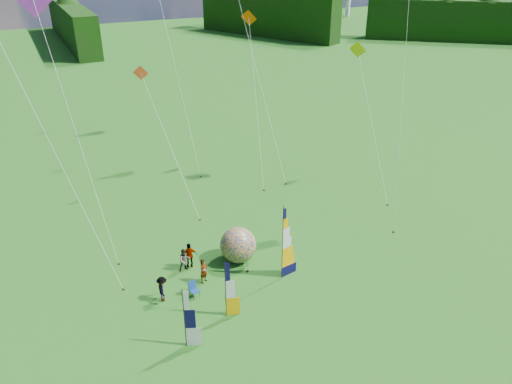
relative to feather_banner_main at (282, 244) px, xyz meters
name	(u,v)px	position (x,y,z in m)	size (l,w,h in m)	color
ground	(303,305)	(-0.14, -2.80, -2.36)	(220.00, 220.00, 0.00)	#327D21
treeline_ring	(307,245)	(-0.14, -2.80, 1.64)	(210.00, 210.00, 8.00)	black
feather_banner_main	(282,244)	(0.00, 0.00, 0.00)	(1.28, 0.10, 4.72)	#0D083D
side_banner_left	(226,290)	(-4.33, -1.70, -0.64)	(0.96, 0.10, 3.45)	#FFA903
side_banner_far	(184,319)	(-7.01, -2.88, -0.66)	(1.01, 0.10, 3.41)	white
bol_inflatable	(238,245)	(-1.60, 2.80, -1.22)	(2.29, 2.29, 2.29)	navy
spectator_a	(204,271)	(-4.35, 1.64, -1.58)	(0.57, 0.37, 1.56)	#66594C
spectator_b	(184,260)	(-5.00, 3.25, -1.61)	(0.73, 0.36, 1.50)	#66594C
spectator_c	(162,289)	(-7.03, 1.07, -1.58)	(1.01, 0.37, 1.56)	#66594C
spectator_d	(190,255)	(-4.59, 3.45, -1.52)	(0.99, 0.40, 1.68)	#66594C
camp_chair	(194,290)	(-5.32, 0.59, -1.89)	(0.54, 0.54, 0.94)	navy
kite_whale	(257,64)	(6.49, 16.65, 6.51)	(2.83, 13.86, 17.74)	black
kite_rainbow_delta	(74,119)	(-9.41, 8.94, 6.30)	(5.84, 10.69, 17.32)	#FF2C23
kite_parafoil	(404,85)	(11.33, 4.05, 7.10)	(7.35, 9.49, 18.93)	#BC0118
small_kite_red	(169,138)	(-2.66, 12.93, 2.65)	(3.27, 10.59, 10.01)	red
small_kite_orange	(256,94)	(5.84, 15.53, 4.24)	(5.45, 11.67, 13.21)	#FC4F00
small_kite_yellow	(373,117)	(12.92, 8.82, 3.23)	(4.90, 11.14, 11.18)	#DFD300
small_kite_pink	(51,139)	(-11.02, 5.81, 6.40)	(6.67, 8.03, 17.53)	#D2496B
small_kite_green	(177,68)	(0.63, 20.44, 5.91)	(2.92, 12.51, 16.55)	green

